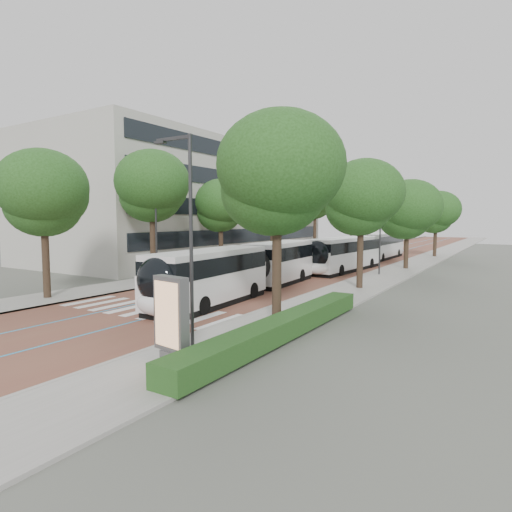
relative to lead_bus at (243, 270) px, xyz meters
The scene contains 20 objects.
ground 8.16m from the lead_bus, 103.96° to the right, with size 160.00×160.00×0.00m, color #51544C.
road 32.34m from the lead_bus, 93.42° to the left, with size 11.00×140.00×0.02m, color brown.
sidewalk_left 33.63m from the lead_bus, 106.30° to the left, with size 4.00×140.00×0.12m, color gray.
sidewalk_right 32.76m from the lead_bus, 80.20° to the left, with size 4.00×140.00×0.12m, color gray.
kerb_left 33.15m from the lead_bus, 103.14° to the left, with size 0.20×140.00×0.14m, color gray.
kerb_right 32.49m from the lead_bus, 83.50° to the left, with size 0.20×140.00×0.14m, color gray.
zebra_crossing 7.16m from the lead_bus, 104.35° to the right, with size 10.55×3.60×0.01m.
lane_line_left 32.47m from the lead_bus, 96.25° to the left, with size 0.12×126.00×0.01m, color #268EC2.
lane_line_right 32.28m from the lead_bus, 90.58° to the left, with size 0.12×126.00×0.01m, color #268EC2.
office_building 29.95m from the lead_bus, 136.60° to the left, with size 18.11×40.00×14.00m.
hedge 10.62m from the lead_bus, 47.25° to the right, with size 1.20×14.00×0.80m, color #1D4718.
streetlight_near 12.16m from the lead_bus, 66.44° to the right, with size 1.82×0.20×8.00m.
streetlight_far 15.33m from the lead_bus, 71.77° to the left, with size 1.82×0.20×8.00m.
lamp_post_left 8.41m from the lead_bus, behind, with size 0.14×0.14×8.00m, color #2F2F32.
trees_left 21.79m from the lead_bus, 116.44° to the left, with size 5.95×60.65×9.98m.
trees_right 15.75m from the lead_bus, 67.57° to the left, with size 6.04×47.72×9.29m.
lead_bus is the anchor object (origin of this frame).
bus_queued_0 15.52m from the lead_bus, 85.96° to the left, with size 3.19×12.52×3.20m.
bus_queued_1 29.86m from the lead_bus, 89.03° to the left, with size 2.57×12.40×3.20m.
ad_panel 13.83m from the lead_bus, 66.19° to the right, with size 1.47×0.64×2.96m.
Camera 1 is at (17.41, -15.32, 4.99)m, focal length 30.00 mm.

